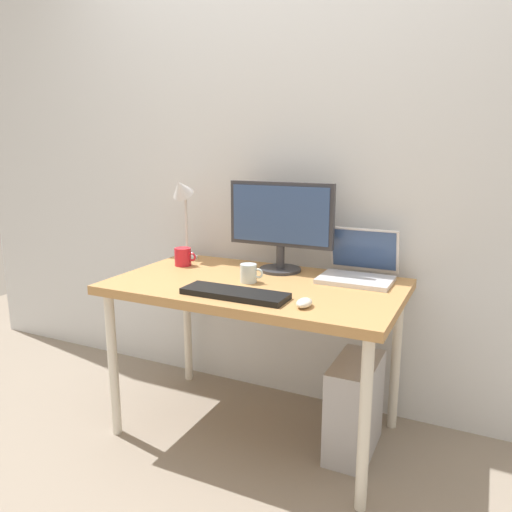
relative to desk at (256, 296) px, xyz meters
name	(u,v)px	position (x,y,z in m)	size (l,w,h in m)	color
ground_plane	(256,429)	(0.00, 0.00, -0.66)	(6.00, 6.00, 0.00)	gray
back_wall	(293,150)	(0.00, 0.43, 0.64)	(4.40, 0.04, 2.60)	silver
desk	(256,296)	(0.00, 0.00, 0.00)	(1.28, 0.73, 0.73)	#B7844C
monitor	(281,221)	(0.02, 0.23, 0.31)	(0.52, 0.20, 0.43)	#333338
laptop	(359,267)	(0.40, 0.25, 0.12)	(0.32, 0.28, 0.23)	silver
desk_lamp	(182,201)	(-0.54, 0.24, 0.38)	(0.11, 0.16, 0.44)	silver
keyboard	(235,294)	(0.01, -0.23, 0.08)	(0.44, 0.14, 0.02)	black
mouse	(304,303)	(0.31, -0.23, 0.08)	(0.06, 0.09, 0.03)	silver
coffee_mug	(183,257)	(-0.47, 0.13, 0.11)	(0.12, 0.08, 0.09)	red
glass_cup	(249,273)	(-0.03, -0.01, 0.11)	(0.11, 0.07, 0.08)	silver
computer_tower	(354,407)	(0.46, 0.04, -0.45)	(0.18, 0.36, 0.42)	#B2B2B7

